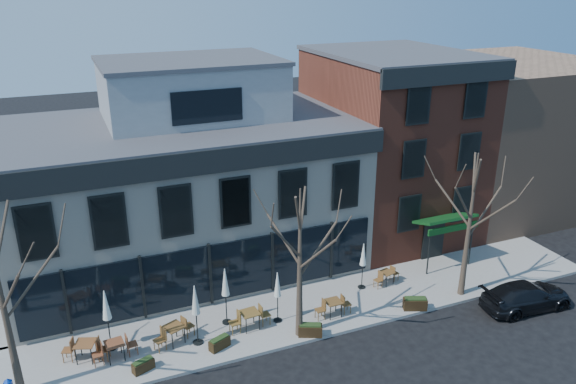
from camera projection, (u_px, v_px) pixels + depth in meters
name	position (u px, v px, depth m)	size (l,w,h in m)	color
ground	(212.00, 307.00, 27.68)	(120.00, 120.00, 0.00)	black
sidewalk_front	(289.00, 314.00, 26.97)	(33.50, 4.70, 0.15)	gray
corner_building	(184.00, 184.00, 30.36)	(18.39, 10.39, 11.10)	silver
red_brick_building	(390.00, 143.00, 34.60)	(8.20, 11.78, 11.18)	brown
bg_building	(504.00, 133.00, 39.30)	(12.00, 12.00, 10.00)	#8C664C
tree_corner	(3.00, 301.00, 20.34)	(3.93, 3.98, 7.92)	#382B21
tree_mid	(300.00, 263.00, 24.03)	(3.50, 3.55, 7.04)	#382B21
tree_right	(470.00, 224.00, 27.18)	(3.72, 3.77, 7.48)	#382B21
parked_sedan	(526.00, 296.00, 27.36)	(1.89, 4.65, 1.35)	black
cafe_set_0	(86.00, 349.00, 23.46)	(2.02, 1.16, 1.04)	brown
cafe_set_1	(115.00, 349.00, 23.51)	(1.94, 0.84, 1.00)	brown
cafe_set_2	(174.00, 332.00, 24.55)	(2.02, 1.23, 1.05)	brown
cafe_set_3	(250.00, 318.00, 25.57)	(2.02, 0.85, 1.05)	brown
cafe_set_4	(333.00, 306.00, 26.54)	(1.84, 0.74, 0.97)	brown
cafe_set_5	(386.00, 276.00, 29.32)	(1.69, 0.82, 0.87)	brown
umbrella_0	(106.00, 308.00, 23.64)	(0.46, 0.46, 2.88)	black
umbrella_1	(195.00, 303.00, 24.00)	(0.46, 0.46, 2.89)	black
umbrella_2	(225.00, 285.00, 25.46)	(0.45, 0.45, 2.84)	black
umbrella_3	(277.00, 287.00, 25.66)	(0.41, 0.41, 2.56)	black
umbrella_4	(363.00, 257.00, 28.48)	(0.40, 0.40, 2.52)	black
planter_0	(143.00, 365.00, 22.92)	(0.97, 0.66, 0.51)	#2F210F
planter_1	(220.00, 343.00, 24.30)	(1.02, 0.72, 0.53)	black
planter_2	(310.00, 330.00, 25.14)	(1.15, 0.82, 0.60)	black
planter_3	(415.00, 303.00, 27.13)	(1.21, 0.84, 0.63)	black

